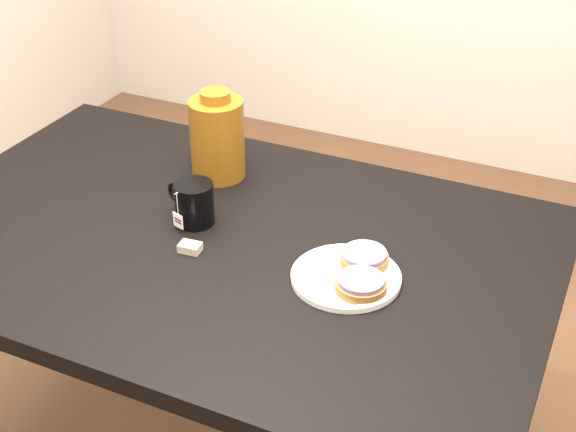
{
  "coord_description": "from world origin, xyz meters",
  "views": [
    {
      "loc": [
        0.73,
        -1.24,
        1.69
      ],
      "look_at": [
        0.13,
        0.05,
        0.81
      ],
      "focal_mm": 50.0,
      "sensor_mm": 36.0,
      "label": 1
    }
  ],
  "objects_px": {
    "table": "(223,269)",
    "bagel_package": "(217,137)",
    "bagel_back": "(364,257)",
    "bagel_front": "(361,284)",
    "mug": "(194,203)",
    "teabag_pouch": "(190,247)",
    "plate": "(346,276)"
  },
  "relations": [
    {
      "from": "table",
      "to": "bagel_package",
      "type": "distance_m",
      "value": 0.33
    },
    {
      "from": "plate",
      "to": "mug",
      "type": "height_order",
      "value": "mug"
    },
    {
      "from": "mug",
      "to": "table",
      "type": "bearing_deg",
      "value": -3.14
    },
    {
      "from": "mug",
      "to": "teabag_pouch",
      "type": "distance_m",
      "value": 0.12
    },
    {
      "from": "mug",
      "to": "bagel_package",
      "type": "height_order",
      "value": "bagel_package"
    },
    {
      "from": "table",
      "to": "plate",
      "type": "distance_m",
      "value": 0.31
    },
    {
      "from": "teabag_pouch",
      "to": "bagel_front",
      "type": "bearing_deg",
      "value": 1.54
    },
    {
      "from": "plate",
      "to": "bagel_package",
      "type": "height_order",
      "value": "bagel_package"
    },
    {
      "from": "bagel_front",
      "to": "teabag_pouch",
      "type": "bearing_deg",
      "value": -178.46
    },
    {
      "from": "bagel_front",
      "to": "bagel_back",
      "type": "bearing_deg",
      "value": 106.36
    },
    {
      "from": "bagel_back",
      "to": "bagel_front",
      "type": "xyz_separation_m",
      "value": [
        0.03,
        -0.09,
        -0.0
      ]
    },
    {
      "from": "mug",
      "to": "bagel_package",
      "type": "xyz_separation_m",
      "value": [
        -0.06,
        0.21,
        0.05
      ]
    },
    {
      "from": "table",
      "to": "bagel_front",
      "type": "distance_m",
      "value": 0.36
    },
    {
      "from": "plate",
      "to": "bagel_back",
      "type": "distance_m",
      "value": 0.06
    },
    {
      "from": "table",
      "to": "bagel_back",
      "type": "xyz_separation_m",
      "value": [
        0.32,
        0.02,
        0.11
      ]
    },
    {
      "from": "bagel_package",
      "to": "plate",
      "type": "bearing_deg",
      "value": -31.77
    },
    {
      "from": "plate",
      "to": "bagel_back",
      "type": "relative_size",
      "value": 1.58
    },
    {
      "from": "table",
      "to": "bagel_front",
      "type": "relative_size",
      "value": 11.23
    },
    {
      "from": "bagel_package",
      "to": "table",
      "type": "bearing_deg",
      "value": -60.06
    },
    {
      "from": "teabag_pouch",
      "to": "mug",
      "type": "bearing_deg",
      "value": 115.72
    },
    {
      "from": "plate",
      "to": "teabag_pouch",
      "type": "distance_m",
      "value": 0.33
    },
    {
      "from": "bagel_front",
      "to": "mug",
      "type": "distance_m",
      "value": 0.43
    },
    {
      "from": "bagel_back",
      "to": "teabag_pouch",
      "type": "relative_size",
      "value": 3.07
    },
    {
      "from": "bagel_back",
      "to": "mug",
      "type": "xyz_separation_m",
      "value": [
        -0.4,
        0.01,
        0.02
      ]
    },
    {
      "from": "table",
      "to": "plate",
      "type": "height_order",
      "value": "plate"
    },
    {
      "from": "bagel_front",
      "to": "teabag_pouch",
      "type": "height_order",
      "value": "bagel_front"
    },
    {
      "from": "table",
      "to": "plate",
      "type": "xyz_separation_m",
      "value": [
        0.3,
        -0.03,
        0.09
      ]
    },
    {
      "from": "bagel_front",
      "to": "table",
      "type": "bearing_deg",
      "value": 169.56
    },
    {
      "from": "bagel_back",
      "to": "teabag_pouch",
      "type": "height_order",
      "value": "bagel_back"
    },
    {
      "from": "bagel_package",
      "to": "bagel_front",
      "type": "bearing_deg",
      "value": -32.34
    },
    {
      "from": "table",
      "to": "mug",
      "type": "distance_m",
      "value": 0.16
    },
    {
      "from": "table",
      "to": "plate",
      "type": "bearing_deg",
      "value": -5.67
    }
  ]
}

